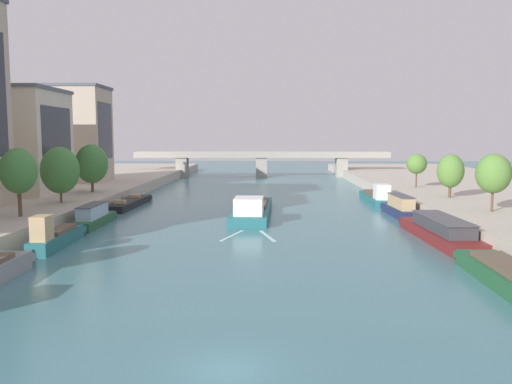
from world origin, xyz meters
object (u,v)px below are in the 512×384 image
Objects in this scene: moored_boat_right_midway at (376,196)px; tree_right_distant at (493,174)px; moored_boat_right_upstream at (440,231)px; moored_boat_left_upstream at (56,237)px; tree_left_by_lamp at (60,170)px; barge_midriver at (252,209)px; tree_right_third at (451,171)px; tree_left_end_of_row at (92,164)px; bridge_far at (262,161)px; moored_boat_left_lone at (94,217)px; moored_boat_right_far at (400,207)px; moored_boat_left_midway at (130,203)px; tree_right_by_lamp at (417,164)px; tree_left_far at (18,171)px.

tree_right_distant is at bearing -71.20° from moored_boat_right_midway.
moored_boat_left_upstream is at bearing -173.96° from moored_boat_right_upstream.
tree_left_by_lamp is (-6.57, 17.65, 4.99)m from moored_boat_left_upstream.
barge_midriver is 3.63× the size of tree_right_third.
moored_boat_right_midway is 2.32× the size of tree_left_end_of_row.
moored_boat_right_upstream is 0.26× the size of bridge_far.
moored_boat_right_far is at bearing 12.14° from moored_boat_left_lone.
tree_right_by_lamp is (44.68, 10.50, 5.24)m from moored_boat_left_midway.
tree_left_by_lamp reaches higher than moored_boat_left_lone.
tree_right_third is at bearing 10.21° from barge_midriver.
tree_left_far is (-23.76, -13.43, 5.73)m from barge_midriver.
moored_boat_left_upstream is at bearing -131.64° from barge_midriver.
tree_right_by_lamp reaches higher than moored_boat_right_far.
tree_left_far is (-42.76, -28.11, 5.73)m from moored_boat_right_midway.
tree_left_end_of_row is 0.11× the size of bridge_far.
tree_left_far is 11.42m from tree_left_by_lamp.
barge_midriver reaches higher than moored_boat_left_lone.
tree_right_distant reaches higher than moored_boat_right_midway.
tree_left_far is at bearing 135.01° from moored_boat_left_upstream.
tree_right_distant reaches higher than tree_right_by_lamp.
moored_boat_left_lone is at bearing -164.04° from tree_right_third.
moored_boat_right_upstream is at bearing -3.22° from tree_left_far.
tree_left_far is 0.99× the size of tree_left_end_of_row.
moored_boat_left_midway is 60.52m from bridge_far.
barge_midriver is at bearing -144.09° from tree_right_by_lamp.
tree_right_third is at bearing 89.96° from tree_right_distant.
barge_midriver is 3.35× the size of tree_right_distant.
barge_midriver is 19.61m from moored_boat_left_lone.
barge_midriver is 24.64m from moored_boat_right_upstream.
tree_right_third is (44.85, 12.83, 4.48)m from moored_boat_left_lone.
moored_boat_left_lone is 0.97× the size of moored_boat_right_far.
moored_boat_left_midway is at bearing 91.32° from moored_boat_left_lone.
moored_boat_left_upstream reaches higher than moored_boat_right_midway.
tree_right_distant reaches higher than tree_right_third.
tree_right_distant is (45.22, -17.20, 5.60)m from moored_boat_left_midway.
tree_left_far reaches higher than tree_right_distant.
barge_midriver is at bearing -90.26° from bridge_far.
tree_right_third is (51.39, -5.91, -0.62)m from tree_left_end_of_row.
tree_left_end_of_row is at bearing 173.44° from tree_right_third.
moored_boat_left_lone is at bearing -148.55° from tree_right_by_lamp.
barge_midriver is 1.29× the size of moored_boat_right_upstream.
moored_boat_right_upstream is at bearing -39.99° from barge_midriver.
tree_right_by_lamp is 53.75m from bridge_far.
moored_boat_left_upstream is 11.71m from moored_boat_left_lone.
moored_boat_left_upstream is at bearing -88.00° from moored_boat_left_lone.
moored_boat_right_far is 1.56× the size of tree_left_end_of_row.
moored_boat_right_far is 68.78m from bridge_far.
moored_boat_left_upstream is 31.65m from tree_left_end_of_row.
bridge_far is (24.37, 68.12, -1.86)m from tree_left_by_lamp.
tree_left_by_lamp is at bearing -118.49° from moored_boat_left_midway.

